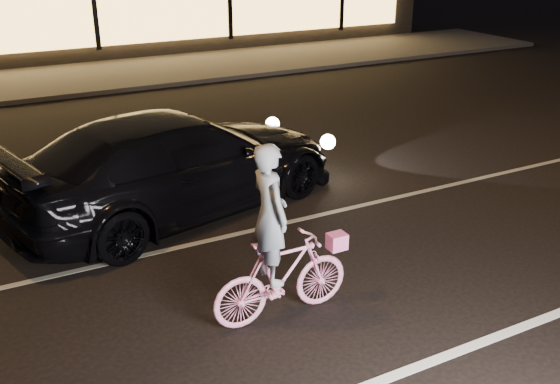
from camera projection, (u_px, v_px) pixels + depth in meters
ground at (377, 282)px, 7.65m from camera, size 90.00×90.00×0.00m
lane_stripe_near at (463, 349)px, 6.43m from camera, size 60.00×0.12×0.01m
lane_stripe_far at (298, 220)px, 9.28m from camera, size 60.00×0.10×0.01m
sidewalk at (115, 75)px, 18.23m from camera, size 30.00×4.00×0.12m
cyclist at (279, 259)px, 6.70m from camera, size 1.63×0.56×2.06m
sedan at (178, 163)px, 9.36m from camera, size 5.63×3.41×1.53m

